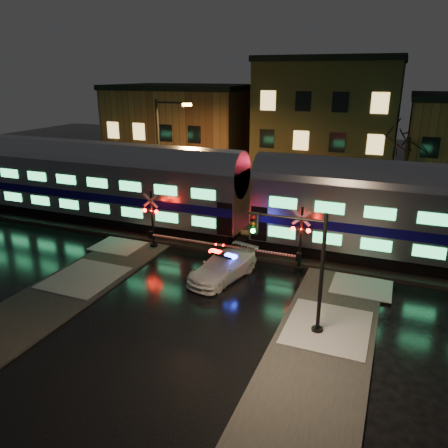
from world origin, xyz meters
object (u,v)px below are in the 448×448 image
at_px(crossing_signal_left, 157,226).
at_px(streetlight, 162,150).
at_px(police_car, 223,267).
at_px(crossing_signal_right, 293,245).
at_px(traffic_light, 301,270).

relative_size(crossing_signal_left, streetlight, 0.60).
distance_m(crossing_signal_left, streetlight, 8.26).
bearing_deg(police_car, crossing_signal_right, 49.70).
bearing_deg(streetlight, police_car, -46.20).
bearing_deg(traffic_light, streetlight, 123.50).
relative_size(police_car, traffic_light, 0.93).
height_order(crossing_signal_left, traffic_light, traffic_light).
relative_size(crossing_signal_right, streetlight, 0.61).
bearing_deg(police_car, crossing_signal_left, 170.76).
bearing_deg(streetlight, traffic_light, -42.65).
relative_size(crossing_signal_left, traffic_light, 0.97).
bearing_deg(police_car, traffic_light, -21.07).
bearing_deg(crossing_signal_left, police_car, -23.41).
bearing_deg(traffic_light, crossing_signal_left, 136.76).
xyz_separation_m(crossing_signal_right, streetlight, (-11.93, 6.70, 3.51)).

